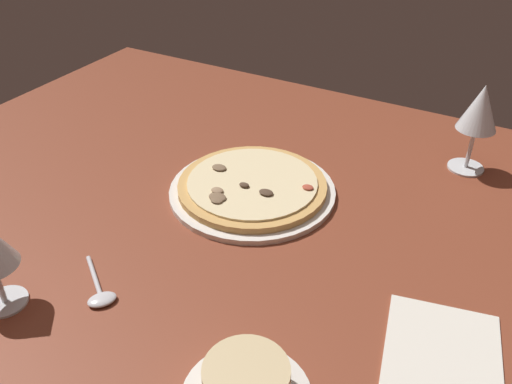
% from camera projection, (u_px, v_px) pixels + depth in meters
% --- Properties ---
extents(dining_table, '(1.50, 1.10, 0.04)m').
position_uv_depth(dining_table, '(260.00, 230.00, 0.92)').
color(dining_table, brown).
rests_on(dining_table, ground).
extents(pizza_main, '(0.30, 0.30, 0.03)m').
position_uv_depth(pizza_main, '(252.00, 188.00, 0.97)').
color(pizza_main, silver).
rests_on(pizza_main, dining_table).
extents(wine_glass_far, '(0.07, 0.07, 0.17)m').
position_uv_depth(wine_glass_far, '(480.00, 110.00, 0.98)').
color(wine_glass_far, silver).
rests_on(wine_glass_far, dining_table).
extents(paper_menu, '(0.18, 0.21, 0.00)m').
position_uv_depth(paper_menu, '(442.00, 358.00, 0.67)').
color(paper_menu, silver).
rests_on(paper_menu, dining_table).
extents(spoon, '(0.11, 0.08, 0.01)m').
position_uv_depth(spoon, '(100.00, 293.00, 0.76)').
color(spoon, silver).
rests_on(spoon, dining_table).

